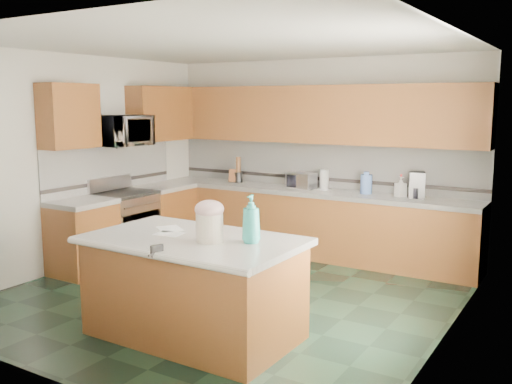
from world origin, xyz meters
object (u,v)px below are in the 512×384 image
Objects in this scene: island_top at (193,241)px; treat_jar at (210,227)px; soap_bottle_island at (251,219)px; island_base at (194,290)px; toaster_oven at (301,181)px; knife_block at (233,176)px; coffee_maker at (417,185)px.

treat_jar is (0.22, -0.05, 0.15)m from island_top.
treat_jar is at bearing -164.56° from soap_bottle_island.
soap_bottle_island reaches higher than island_base.
toaster_oven is at bearing 84.58° from treat_jar.
soap_bottle_island is (0.54, 0.11, 0.70)m from island_base.
knife_block is at bearing 116.66° from soap_bottle_island.
island_top is 4.62× the size of soap_bottle_island.
knife_block is (-1.65, 3.11, 0.59)m from island_base.
island_base is 0.95× the size of island_top.
coffee_maker is (2.74, 0.03, 0.07)m from knife_block.
toaster_oven reaches higher than knife_block.
island_top is 0.27m from treat_jar.
island_base is at bearing -178.37° from soap_bottle_island.
island_top is at bearing 0.66° from island_base.
soap_bottle_island reaches higher than toaster_oven.
treat_jar is 3.66m from knife_block.
island_base is at bearing -75.47° from toaster_oven.
coffee_maker is (1.60, 0.03, 0.06)m from toaster_oven.
toaster_oven is at bearing -16.95° from knife_block.
treat_jar is at bearing -76.43° from knife_block.
island_base is at bearing -179.34° from island_top.
island_top is at bearing -79.07° from knife_block.
island_base is 3.57m from knife_block.
coffee_maker reaches higher than knife_block.
knife_block is 0.58× the size of coffee_maker.
coffee_maker is at bearing 6.43° from toaster_oven.
soap_bottle_island reaches higher than island_top.
island_top is at bearing 149.80° from treat_jar.
toaster_oven reaches higher than island_base.
soap_bottle_island is 3.72m from knife_block.
toaster_oven is (-1.04, 3.00, -0.10)m from soap_bottle_island.
soap_bottle_island reaches higher than treat_jar.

